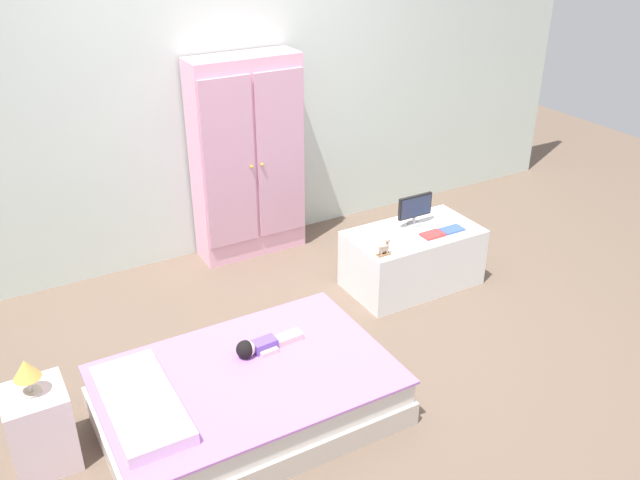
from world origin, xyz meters
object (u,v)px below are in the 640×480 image
(bed, at_px, (248,395))
(rocking_horse_toy, at_px, (385,248))
(tv_monitor, at_px, (415,208))
(doll, at_px, (257,346))
(wardrobe, at_px, (248,159))
(book_blue, at_px, (452,229))
(book_red, at_px, (433,235))
(table_lamp, at_px, (26,371))
(tv_stand, at_px, (412,258))
(nightstand, at_px, (40,428))

(bed, relative_size, rocking_horse_toy, 12.97)
(tv_monitor, relative_size, rocking_horse_toy, 2.31)
(doll, height_order, wardrobe, wardrobe)
(wardrobe, xyz_separation_m, book_blue, (0.99, -1.14, -0.32))
(doll, bearing_deg, book_red, 15.81)
(book_red, bearing_deg, rocking_horse_toy, -171.78)
(doll, bearing_deg, tv_monitor, 22.73)
(doll, relative_size, table_lamp, 2.12)
(rocking_horse_toy, xyz_separation_m, book_red, (0.43, 0.06, -0.04))
(tv_stand, bearing_deg, table_lamp, -169.04)
(nightstand, xyz_separation_m, rocking_horse_toy, (2.17, 0.31, 0.25))
(table_lamp, xyz_separation_m, book_red, (2.60, 0.38, -0.13))
(tv_stand, xyz_separation_m, tv_monitor, (0.06, 0.09, 0.33))
(doll, xyz_separation_m, tv_monitor, (1.49, 0.62, 0.23))
(book_red, bearing_deg, nightstand, -171.75)
(tv_monitor, bearing_deg, wardrobe, 131.12)
(doll, height_order, book_blue, book_blue)
(nightstand, bearing_deg, table_lamp, 0.00)
(doll, xyz_separation_m, tv_stand, (1.42, 0.54, -0.11))
(wardrobe, xyz_separation_m, tv_stand, (0.76, -1.02, -0.54))
(doll, xyz_separation_m, rocking_horse_toy, (1.06, 0.36, 0.15))
(bed, bearing_deg, wardrobe, 64.86)
(rocking_horse_toy, bearing_deg, tv_stand, 25.75)
(book_blue, bearing_deg, wardrobe, 131.00)
(table_lamp, xyz_separation_m, rocking_horse_toy, (2.17, 0.31, -0.09))
(nightstand, xyz_separation_m, wardrobe, (1.78, 1.51, 0.53))
(doll, bearing_deg, tv_stand, 20.63)
(nightstand, height_order, rocking_horse_toy, rocking_horse_toy)
(doll, relative_size, tv_stand, 0.44)
(wardrobe, bearing_deg, table_lamp, -139.61)
(wardrobe, distance_m, tv_monitor, 1.26)
(doll, distance_m, tv_stand, 1.53)
(nightstand, distance_m, tv_stand, 2.58)
(nightstand, bearing_deg, rocking_horse_toy, 8.25)
(bed, bearing_deg, nightstand, 169.50)
(wardrobe, bearing_deg, book_red, -54.09)
(table_lamp, distance_m, book_red, 2.63)
(tv_stand, relative_size, tv_monitor, 3.42)
(rocking_horse_toy, relative_size, book_red, 0.75)
(tv_monitor, relative_size, book_red, 1.72)
(doll, distance_m, table_lamp, 1.14)
(bed, height_order, table_lamp, table_lamp)
(rocking_horse_toy, bearing_deg, bed, -157.27)
(doll, distance_m, book_red, 1.55)
(doll, bearing_deg, bed, -133.00)
(bed, relative_size, tv_stand, 1.64)
(table_lamp, bearing_deg, nightstand, 0.00)
(nightstand, height_order, tv_stand, nightstand)
(table_lamp, xyz_separation_m, book_blue, (2.77, 0.38, -0.13))
(doll, distance_m, book_blue, 1.71)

